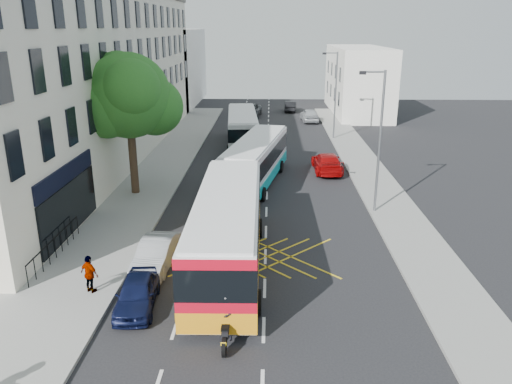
# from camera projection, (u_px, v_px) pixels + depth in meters

# --- Properties ---
(ground) EXTENTS (120.00, 120.00, 0.00)m
(ground) POSITION_uv_depth(u_px,v_px,m) (264.00, 330.00, 17.91)
(ground) COLOR black
(ground) RESTS_ON ground
(pavement_left) EXTENTS (5.00, 70.00, 0.15)m
(pavement_left) POSITION_uv_depth(u_px,v_px,m) (136.00, 193.00, 32.34)
(pavement_left) COLOR gray
(pavement_left) RESTS_ON ground
(pavement_right) EXTENTS (3.00, 70.00, 0.15)m
(pavement_right) POSITION_uv_depth(u_px,v_px,m) (384.00, 195.00, 31.91)
(pavement_right) COLOR gray
(pavement_right) RESTS_ON ground
(terrace_main) EXTENTS (8.30, 45.00, 13.50)m
(terrace_main) POSITION_uv_depth(u_px,v_px,m) (91.00, 74.00, 39.38)
(terrace_main) COLOR beige
(terrace_main) RESTS_ON ground
(terrace_far) EXTENTS (8.00, 20.00, 10.00)m
(terrace_far) POSITION_uv_depth(u_px,v_px,m) (168.00, 67.00, 68.87)
(terrace_far) COLOR silver
(terrace_far) RESTS_ON ground
(building_right) EXTENTS (6.00, 18.00, 8.00)m
(building_right) POSITION_uv_depth(u_px,v_px,m) (357.00, 80.00, 61.88)
(building_right) COLOR silver
(building_right) RESTS_ON ground
(street_tree) EXTENTS (6.30, 5.70, 8.80)m
(street_tree) POSITION_uv_depth(u_px,v_px,m) (128.00, 97.00, 30.34)
(street_tree) COLOR #382619
(street_tree) RESTS_ON pavement_left
(lamp_near) EXTENTS (1.45, 0.15, 8.00)m
(lamp_near) POSITION_uv_depth(u_px,v_px,m) (378.00, 135.00, 27.67)
(lamp_near) COLOR slate
(lamp_near) RESTS_ON pavement_right
(lamp_far) EXTENTS (1.45, 0.15, 8.00)m
(lamp_far) POSITION_uv_depth(u_px,v_px,m) (335.00, 91.00, 46.64)
(lamp_far) COLOR slate
(lamp_far) RESTS_ON pavement_right
(railings) EXTENTS (0.08, 5.60, 1.14)m
(railings) POSITION_uv_depth(u_px,v_px,m) (55.00, 246.00, 22.97)
(railings) COLOR black
(railings) RESTS_ON pavement_left
(bus_near) EXTENTS (3.14, 12.08, 3.39)m
(bus_near) POSITION_uv_depth(u_px,v_px,m) (228.00, 229.00, 22.16)
(bus_near) COLOR silver
(bus_near) RESTS_ON ground
(bus_mid) EXTENTS (4.54, 11.22, 3.08)m
(bus_mid) POSITION_uv_depth(u_px,v_px,m) (256.00, 160.00, 34.22)
(bus_mid) COLOR silver
(bus_mid) RESTS_ON ground
(bus_far) EXTENTS (3.34, 11.07, 3.07)m
(bus_far) POSITION_uv_depth(u_px,v_px,m) (242.00, 128.00, 45.04)
(bus_far) COLOR silver
(bus_far) RESTS_ON ground
(motorbike) EXTENTS (0.66, 2.22, 1.97)m
(motorbike) POSITION_uv_depth(u_px,v_px,m) (226.00, 319.00, 16.91)
(motorbike) COLOR black
(motorbike) RESTS_ON ground
(parked_car_blue) EXTENTS (1.73, 3.70, 1.22)m
(parked_car_blue) POSITION_uv_depth(u_px,v_px,m) (137.00, 293.00, 19.16)
(parked_car_blue) COLOR #0D1234
(parked_car_blue) RESTS_ON ground
(parked_car_silver) EXTENTS (1.61, 4.07, 1.32)m
(parked_car_silver) POSITION_uv_depth(u_px,v_px,m) (156.00, 254.00, 22.34)
(parked_car_silver) COLOR #939699
(parked_car_silver) RESTS_ON ground
(red_hatchback) EXTENTS (2.11, 4.95, 1.42)m
(red_hatchback) POSITION_uv_depth(u_px,v_px,m) (327.00, 162.00, 37.17)
(red_hatchback) COLOR #A50707
(red_hatchback) RESTS_ON ground
(distant_car_grey) EXTENTS (2.85, 5.50, 1.48)m
(distant_car_grey) POSITION_uv_depth(u_px,v_px,m) (250.00, 110.00, 59.99)
(distant_car_grey) COLOR #3D4044
(distant_car_grey) RESTS_ON ground
(distant_car_silver) EXTENTS (2.09, 4.55, 1.51)m
(distant_car_silver) POSITION_uv_depth(u_px,v_px,m) (309.00, 115.00, 56.83)
(distant_car_silver) COLOR #A9ACB0
(distant_car_silver) RESTS_ON ground
(distant_car_dark) EXTENTS (1.67, 4.03, 1.30)m
(distant_car_dark) POSITION_uv_depth(u_px,v_px,m) (291.00, 106.00, 63.69)
(distant_car_dark) COLOR black
(distant_car_dark) RESTS_ON ground
(pedestrian_far) EXTENTS (1.00, 0.78, 1.59)m
(pedestrian_far) POSITION_uv_depth(u_px,v_px,m) (90.00, 274.00, 19.92)
(pedestrian_far) COLOR gray
(pedestrian_far) RESTS_ON pavement_left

